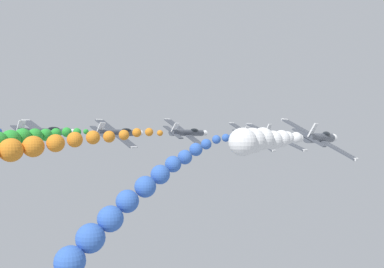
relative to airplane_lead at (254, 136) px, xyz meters
name	(u,v)px	position (x,y,z in m)	size (l,w,h in m)	color
airplane_lead	(254,136)	(0.00, 0.00, 0.00)	(8.38, 10.35, 5.23)	#474C56
smoke_trail_lead	(113,221)	(-2.46, -31.08, -9.56)	(6.42, 33.46, 17.12)	blue
airplane_left_inner	(188,133)	(-8.83, -7.31, 0.56)	(8.30, 10.35, 5.36)	#474C56
smoke_trail_left_inner	(41,146)	(-12.91, -32.98, -1.30)	(8.11, 25.74, 4.90)	orange
airplane_right_inner	(278,136)	(7.83, -8.47, -0.05)	(8.89, 10.35, 4.19)	#474C56
airplane_left_outer	(119,133)	(-17.48, -15.12, 0.56)	(8.48, 10.35, 5.06)	#474C56
airplane_right_outer	(320,138)	(16.27, -16.43, -0.29)	(8.52, 10.35, 4.98)	#474C56
smoke_trail_right_outer	(262,140)	(15.69, -31.45, -0.48)	(2.63, 12.82, 2.37)	white
airplane_trailing	(44,131)	(-25.23, -23.85, 0.70)	(8.81, 10.35, 4.39)	#474C56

